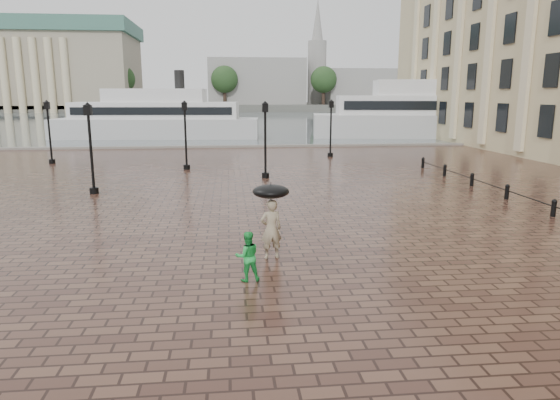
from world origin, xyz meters
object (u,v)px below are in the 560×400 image
child_pedestrian (247,256)px  ferry_far (431,114)px  ferry_near (157,118)px  adult_pedestrian (271,229)px  street_lamps (191,135)px

child_pedestrian → ferry_far: ferry_far is taller
child_pedestrian → ferry_far: bearing=-126.9°
ferry_near → ferry_far: 32.00m
ferry_near → child_pedestrian: bearing=-74.9°
adult_pedestrian → ferry_far: ferry_far is taller
street_lamps → child_pedestrian: (2.86, -20.53, -1.65)m
street_lamps → ferry_near: size_ratio=0.91×
street_lamps → ferry_far: (26.22, 24.07, 0.39)m
street_lamps → ferry_near: 26.47m
street_lamps → child_pedestrian: size_ratio=15.78×
child_pedestrian → ferry_far: 50.39m
street_lamps → adult_pedestrian: bearing=-79.0°
adult_pedestrian → street_lamps: bearing=-90.7°
adult_pedestrian → ferry_far: bearing=-129.5°
street_lamps → child_pedestrian: 20.79m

